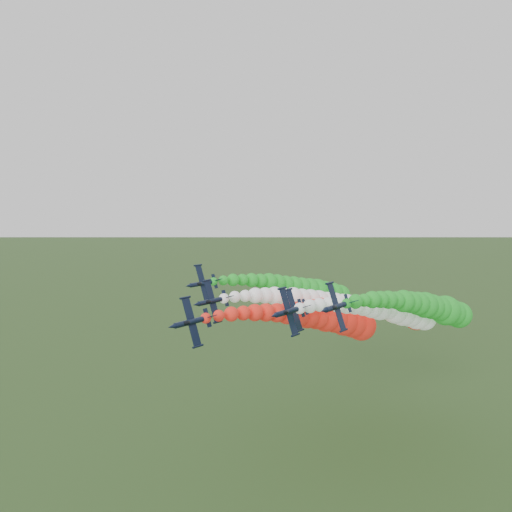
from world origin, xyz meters
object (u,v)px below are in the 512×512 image
at_px(jet_inner_right, 394,311).
at_px(jet_trail, 393,311).
at_px(jet_inner_left, 327,304).
at_px(jet_outer_right, 433,308).
at_px(jet_lead, 329,320).
at_px(jet_outer_left, 312,290).

bearing_deg(jet_inner_right, jet_trail, 114.72).
relative_size(jet_inner_left, jet_trail, 1.00).
xyz_separation_m(jet_inner_left, jet_outer_right, (28.79, 6.27, 1.57)).
relative_size(jet_lead, jet_inner_right, 1.01).
distance_m(jet_lead, jet_outer_right, 28.25).
distance_m(jet_inner_right, jet_trail, 16.02).
bearing_deg(jet_inner_left, jet_outer_right, 12.28).
height_order(jet_inner_right, jet_trail, jet_inner_right).
bearing_deg(jet_inner_left, jet_outer_left, 140.03).
distance_m(jet_lead, jet_inner_right, 18.11).
height_order(jet_lead, jet_inner_left, jet_inner_left).
relative_size(jet_lead, jet_inner_left, 1.00).
relative_size(jet_inner_right, jet_outer_right, 1.00).
relative_size(jet_outer_left, jet_outer_right, 1.00).
distance_m(jet_outer_left, jet_trail, 26.58).
bearing_deg(jet_inner_left, jet_trail, 46.09).
relative_size(jet_lead, jet_outer_left, 1.00).
bearing_deg(jet_inner_right, jet_outer_right, 36.05).
xyz_separation_m(jet_outer_left, jet_trail, (25.87, 4.50, -4.11)).
bearing_deg(jet_trail, jet_inner_left, -133.91).
bearing_deg(jet_inner_left, jet_lead, -57.26).
bearing_deg(jet_trail, jet_outer_left, -170.12).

